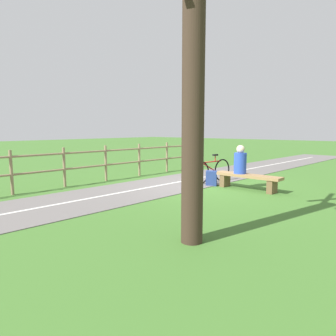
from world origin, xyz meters
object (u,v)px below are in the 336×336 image
object	(u,v)px
bench	(247,179)
tree_mid_field	(192,98)
person_seated	(240,161)
bicycle	(212,171)
backpack	(211,178)

from	to	relation	value
bench	tree_mid_field	size ratio (longest dim) A/B	0.39
bench	person_seated	world-z (taller)	person_seated
person_seated	bicycle	world-z (taller)	person_seated
bench	person_seated	distance (m)	0.55
backpack	tree_mid_field	world-z (taller)	tree_mid_field
bicycle	backpack	distance (m)	0.53
bench	backpack	distance (m)	1.14
person_seated	backpack	world-z (taller)	person_seated
person_seated	tree_mid_field	xyz separation A→B (m)	(-1.47, 4.36, 1.38)
bench	tree_mid_field	bearing A→B (deg)	107.54
backpack	bench	bearing A→B (deg)	-173.12
backpack	bicycle	bearing A→B (deg)	-58.14
bench	tree_mid_field	world-z (taller)	tree_mid_field
person_seated	bicycle	distance (m)	1.25
backpack	tree_mid_field	distance (m)	5.21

